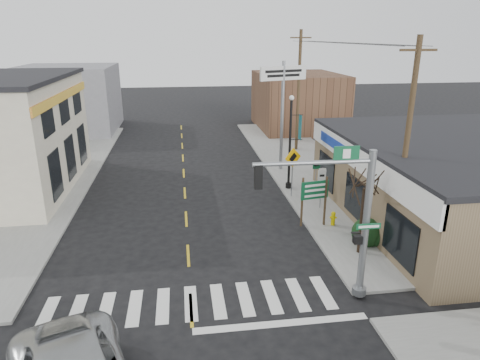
{
  "coord_description": "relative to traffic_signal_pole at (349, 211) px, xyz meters",
  "views": [
    {
      "loc": [
        -0.09,
        -12.99,
        9.23
      ],
      "look_at": [
        2.57,
        5.79,
        2.8
      ],
      "focal_mm": 32.0,
      "sensor_mm": 36.0,
      "label": 1
    }
  ],
  "objects": [
    {
      "name": "fire_hydrant",
      "position": [
        1.81,
        6.0,
        -2.99
      ],
      "size": [
        0.23,
        0.23,
        0.72
      ],
      "rotation": [
        0.0,
        0.0,
        -0.31
      ],
      "color": "#C4B101",
      "rests_on": "sidewalk_right"
    },
    {
      "name": "crosswalk",
      "position": [
        -5.53,
        0.48,
        -3.51
      ],
      "size": [
        11.0,
        2.2,
        0.01
      ],
      "primitive_type": "cube",
      "color": "silver",
      "rests_on": "ground"
    },
    {
      "name": "bldg_distant_right",
      "position": [
        6.47,
        30.08,
        -0.72
      ],
      "size": [
        8.0,
        10.0,
        5.6
      ],
      "primitive_type": "cube",
      "color": "brown",
      "rests_on": "ground"
    },
    {
      "name": "sidewalk_left",
      "position": [
        -14.53,
        13.08,
        -3.45
      ],
      "size": [
        6.0,
        38.0,
        0.13
      ],
      "primitive_type": "cube",
      "color": "gray",
      "rests_on": "ground"
    },
    {
      "name": "guide_sign",
      "position": [
        0.77,
        6.06,
        -1.72
      ],
      "size": [
        1.46,
        0.13,
        2.56
      ],
      "rotation": [
        0.0,
        0.0,
        0.17
      ],
      "color": "#453420",
      "rests_on": "sidewalk_right"
    },
    {
      "name": "sidewalk_right",
      "position": [
        3.47,
        13.08,
        -3.45
      ],
      "size": [
        6.0,
        38.0,
        0.13
      ],
      "primitive_type": "cube",
      "color": "gray",
      "rests_on": "ground"
    },
    {
      "name": "bare_tree",
      "position": [
        1.97,
        3.1,
        0.15
      ],
      "size": [
        2.25,
        2.25,
        4.5
      ],
      "rotation": [
        0.0,
        0.0,
        0.02
      ],
      "color": "black",
      "rests_on": "sidewalk_right"
    },
    {
      "name": "ground",
      "position": [
        -5.53,
        0.08,
        -3.52
      ],
      "size": [
        140.0,
        140.0,
        0.0
      ],
      "primitive_type": "plane",
      "color": "black",
      "rests_on": "ground"
    },
    {
      "name": "lamp_post",
      "position": [
        1.01,
        11.73,
        -0.04
      ],
      "size": [
        0.75,
        0.59,
        5.76
      ],
      "rotation": [
        0.0,
        0.0,
        -0.24
      ],
      "color": "black",
      "rests_on": "sidewalk_right"
    },
    {
      "name": "center_line",
      "position": [
        -5.53,
        8.08,
        -3.51
      ],
      "size": [
        0.12,
        56.0,
        0.01
      ],
      "primitive_type": "cube",
      "color": "gold",
      "rests_on": "ground"
    },
    {
      "name": "ped_crossing_sign",
      "position": [
        0.77,
        10.3,
        -1.38
      ],
      "size": [
        1.15,
        0.08,
        2.97
      ],
      "rotation": [
        0.0,
        0.0,
        0.41
      ],
      "color": "gray",
      "rests_on": "sidewalk_right"
    },
    {
      "name": "traffic_signal_pole",
      "position": [
        0.0,
        0.0,
        0.0
      ],
      "size": [
        4.48,
        0.37,
        5.68
      ],
      "rotation": [
        0.0,
        0.0,
        -0.02
      ],
      "color": "gray",
      "rests_on": "sidewalk_right"
    },
    {
      "name": "bldg_distant_left",
      "position": [
        -16.53,
        32.08,
        -0.32
      ],
      "size": [
        9.0,
        10.0,
        6.4
      ],
      "primitive_type": "cube",
      "color": "slate",
      "rests_on": "ground"
    },
    {
      "name": "dance_center_sign",
      "position": [
        1.38,
        15.74,
        2.2
      ],
      "size": [
        3.54,
        0.22,
        7.51
      ],
      "rotation": [
        0.0,
        0.0,
        0.33
      ],
      "color": "gray",
      "rests_on": "sidewalk_right"
    },
    {
      "name": "thrift_store",
      "position": [
        8.97,
        6.08,
        -1.52
      ],
      "size": [
        12.0,
        14.0,
        4.0
      ],
      "primitive_type": "cube",
      "color": "brown",
      "rests_on": "ground"
    },
    {
      "name": "utility_pole_far",
      "position": [
        3.97,
        21.05,
        1.51
      ],
      "size": [
        1.66,
        0.25,
        9.56
      ],
      "rotation": [
        0.0,
        0.0,
        -0.14
      ],
      "color": "#3F2C20",
      "rests_on": "sidewalk_right"
    },
    {
      "name": "shrub_back",
      "position": [
        4.7,
        6.72,
        -2.99
      ],
      "size": [
        1.06,
        1.06,
        0.8
      ],
      "primitive_type": "ellipsoid",
      "color": "black",
      "rests_on": "sidewalk_right"
    },
    {
      "name": "shrub_front",
      "position": [
        2.65,
        3.89,
        -2.87
      ],
      "size": [
        1.38,
        1.38,
        1.03
      ],
      "primitive_type": "ellipsoid",
      "color": "#1F3B1A",
      "rests_on": "sidewalk_right"
    },
    {
      "name": "utility_pole_near",
      "position": [
        3.97,
        3.77,
        1.3
      ],
      "size": [
        1.59,
        0.24,
        9.14
      ],
      "rotation": [
        0.0,
        0.0,
        0.01
      ],
      "color": "#4F2F21",
      "rests_on": "sidewalk_right"
    }
  ]
}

